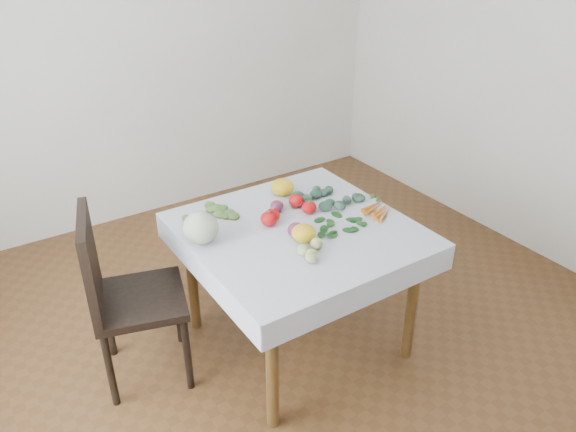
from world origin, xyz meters
name	(u,v)px	position (x,y,z in m)	size (l,w,h in m)	color
ground	(297,339)	(0.00, 0.00, 0.00)	(4.00, 4.00, 0.00)	brown
back_wall	(146,43)	(0.00, 2.00, 1.35)	(4.00, 0.04, 2.70)	white
table	(298,245)	(0.00, 0.00, 0.65)	(1.00, 1.00, 0.75)	brown
tablecloth	(298,229)	(0.00, 0.00, 0.75)	(1.12, 1.12, 0.01)	white
chair	(119,289)	(-0.89, 0.26, 0.56)	(0.55, 0.55, 0.98)	black
cabbage	(201,228)	(-0.48, 0.15, 0.84)	(0.18, 0.18, 0.16)	beige
tomato_a	(296,201)	(0.12, 0.21, 0.79)	(0.08, 0.08, 0.07)	red
tomato_b	(273,215)	(-0.07, 0.14, 0.79)	(0.08, 0.08, 0.07)	red
tomato_c	(269,219)	(-0.11, 0.11, 0.79)	(0.09, 0.09, 0.08)	red
tomato_d	(309,208)	(0.14, 0.10, 0.79)	(0.08, 0.08, 0.07)	red
heirloom_back	(282,187)	(0.14, 0.37, 0.80)	(0.14, 0.14, 0.10)	gold
heirloom_front	(304,233)	(-0.05, -0.12, 0.80)	(0.12, 0.12, 0.09)	gold
onion_a	(277,206)	(0.01, 0.22, 0.79)	(0.07, 0.07, 0.06)	#5A193C
onion_b	(296,230)	(-0.06, -0.06, 0.79)	(0.09, 0.09, 0.07)	#5A193C
tomatillo_cluster	(314,251)	(-0.08, -0.25, 0.78)	(0.17, 0.10, 0.05)	#A0B166
carrot_bunch	(379,210)	(0.47, -0.09, 0.77)	(0.17, 0.19, 0.03)	orange
kale_bunch	(329,197)	(0.32, 0.16, 0.78)	(0.28, 0.27, 0.04)	#325342
basil_bunch	(338,226)	(0.18, -0.11, 0.76)	(0.30, 0.20, 0.01)	#1A541A
dill_bunch	(206,215)	(-0.35, 0.37, 0.77)	(0.22, 0.22, 0.03)	#587D39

